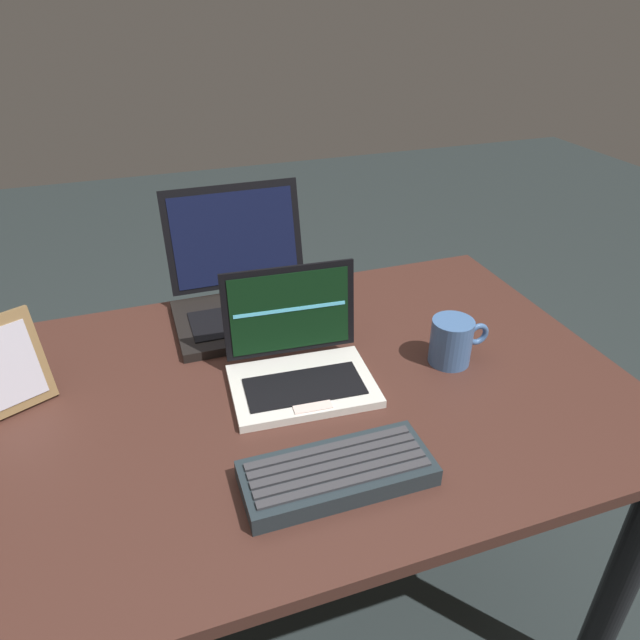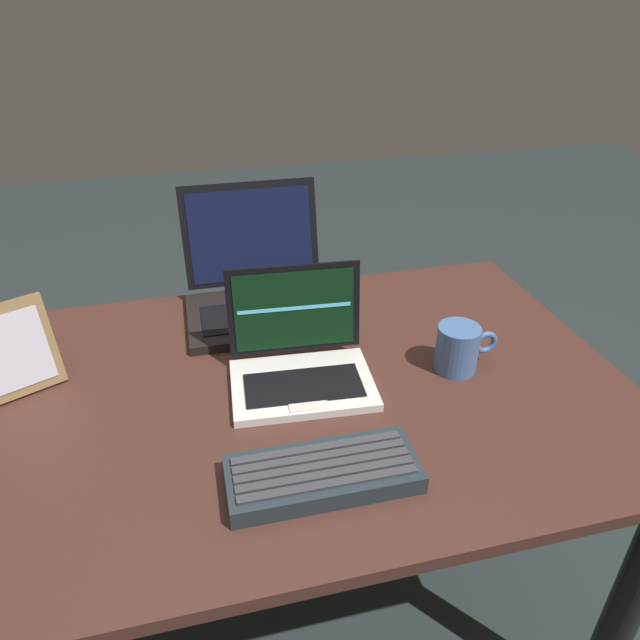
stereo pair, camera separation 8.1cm
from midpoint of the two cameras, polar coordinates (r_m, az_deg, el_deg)
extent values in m
plane|color=#252E2E|center=(1.64, -2.64, -27.62)|extent=(8.00, 8.00, 0.00)
cube|color=#42241D|center=(1.09, -3.54, -7.51)|extent=(1.38, 0.83, 0.02)
cylinder|color=black|center=(1.39, 29.58, -23.65)|extent=(0.07, 0.07, 0.71)
cylinder|color=black|center=(1.77, 15.18, -6.64)|extent=(0.07, 0.07, 0.71)
cube|color=silver|center=(1.08, 0.41, -6.49)|extent=(0.28, 0.20, 0.02)
cube|color=black|center=(1.07, 0.55, -6.53)|extent=(0.22, 0.12, 0.00)
cube|color=silver|center=(1.02, 1.14, -8.50)|extent=(0.07, 0.03, 0.00)
cube|color=black|center=(1.10, -0.47, 1.06)|extent=(0.26, 0.04, 0.18)
cube|color=black|center=(1.10, -0.43, 0.90)|extent=(0.23, 0.03, 0.16)
cube|color=#59CCF2|center=(1.10, -0.42, 1.11)|extent=(0.22, 0.02, 0.01)
cube|color=black|center=(1.30, -3.90, 0.46)|extent=(0.33, 0.23, 0.02)
cube|color=black|center=(1.28, -3.79, 0.52)|extent=(0.27, 0.13, 0.00)
cube|color=black|center=(1.22, -3.17, -1.19)|extent=(0.09, 0.04, 0.00)
cube|color=black|center=(1.36, -5.15, 8.48)|extent=(0.31, 0.07, 0.23)
cube|color=black|center=(1.36, -5.11, 8.33)|extent=(0.28, 0.05, 0.20)
cube|color=#4CF259|center=(1.36, -5.09, 8.00)|extent=(0.27, 0.00, 0.01)
cube|color=#212C32|center=(0.91, 2.94, -15.04)|extent=(0.29, 0.12, 0.03)
cube|color=#38383D|center=(0.87, 3.69, -15.97)|extent=(0.27, 0.02, 0.00)
cube|color=#38383D|center=(0.88, 3.33, -15.10)|extent=(0.27, 0.02, 0.00)
cube|color=#38383D|center=(0.89, 2.98, -14.25)|extent=(0.27, 0.02, 0.00)
cube|color=#38383D|center=(0.91, 2.64, -13.42)|extent=(0.27, 0.02, 0.00)
cube|color=#38383D|center=(0.92, 2.31, -12.62)|extent=(0.27, 0.02, 0.00)
cube|color=olive|center=(1.15, -26.29, -2.71)|extent=(0.15, 0.11, 0.17)
cube|color=silver|center=(1.15, -26.20, -2.86)|extent=(0.12, 0.08, 0.14)
cube|color=olive|center=(1.22, -25.88, -4.99)|extent=(0.02, 0.02, 0.03)
cylinder|color=#42679E|center=(1.15, 15.38, -2.78)|extent=(0.08, 0.08, 0.09)
torus|color=#42679E|center=(1.18, 17.97, -2.17)|extent=(0.05, 0.01, 0.05)
camera|label=1|loc=(0.04, -87.69, 1.38)|focal=32.35mm
camera|label=2|loc=(0.04, 92.31, -1.38)|focal=32.35mm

